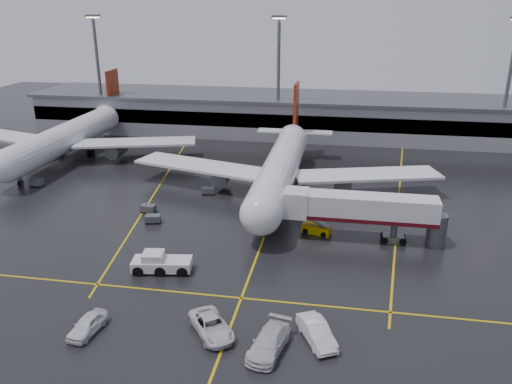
# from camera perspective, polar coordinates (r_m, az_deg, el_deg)

# --- Properties ---
(ground) EXTENTS (220.00, 220.00, 0.00)m
(ground) POSITION_cam_1_polar(r_m,az_deg,el_deg) (72.46, 1.83, -2.52)
(ground) COLOR black
(ground) RESTS_ON ground
(apron_line_centre) EXTENTS (0.25, 90.00, 0.02)m
(apron_line_centre) POSITION_cam_1_polar(r_m,az_deg,el_deg) (72.45, 1.83, -2.51)
(apron_line_centre) COLOR gold
(apron_line_centre) RESTS_ON ground
(apron_line_stop) EXTENTS (60.00, 0.25, 0.02)m
(apron_line_stop) POSITION_cam_1_polar(r_m,az_deg,el_deg) (53.13, -1.64, -11.61)
(apron_line_stop) COLOR gold
(apron_line_stop) RESTS_ON ground
(apron_line_left) EXTENTS (9.99, 69.35, 0.02)m
(apron_line_left) POSITION_cam_1_polar(r_m,az_deg,el_deg) (86.27, -10.45, 0.96)
(apron_line_left) COLOR gold
(apron_line_left) RESTS_ON ground
(apron_line_right) EXTENTS (7.57, 69.64, 0.02)m
(apron_line_right) POSITION_cam_1_polar(r_m,az_deg,el_deg) (81.62, 15.47, -0.59)
(apron_line_right) COLOR gold
(apron_line_right) RESTS_ON ground
(terminal) EXTENTS (122.00, 19.00, 8.60)m
(terminal) POSITION_cam_1_polar(r_m,az_deg,el_deg) (116.89, 5.27, 8.48)
(terminal) COLOR gray
(terminal) RESTS_ON ground
(light_mast_left) EXTENTS (3.00, 1.20, 25.45)m
(light_mast_left) POSITION_cam_1_polar(r_m,az_deg,el_deg) (121.76, -17.03, 13.02)
(light_mast_left) COLOR #595B60
(light_mast_left) RESTS_ON ground
(light_mast_mid) EXTENTS (3.00, 1.20, 25.45)m
(light_mast_mid) POSITION_cam_1_polar(r_m,az_deg,el_deg) (109.93, 2.49, 13.17)
(light_mast_mid) COLOR #595B60
(light_mast_mid) RESTS_ON ground
(light_mast_right) EXTENTS (3.00, 1.20, 25.45)m
(light_mast_right) POSITION_cam_1_polar(r_m,az_deg,el_deg) (113.25, 26.18, 11.38)
(light_mast_right) COLOR #595B60
(light_mast_right) RESTS_ON ground
(main_airliner) EXTENTS (48.80, 45.60, 14.10)m
(main_airliner) POSITION_cam_1_polar(r_m,az_deg,el_deg) (80.05, 2.86, 2.92)
(main_airliner) COLOR silver
(main_airliner) RESTS_ON ground
(second_airliner) EXTENTS (48.80, 45.60, 14.10)m
(second_airliner) POSITION_cam_1_polar(r_m,az_deg,el_deg) (104.47, -19.85, 5.88)
(second_airliner) COLOR silver
(second_airliner) RESTS_ON ground
(jet_bridge) EXTENTS (19.90, 3.40, 6.05)m
(jet_bridge) POSITION_cam_1_polar(r_m,az_deg,el_deg) (64.87, 11.54, -2.00)
(jet_bridge) COLOR silver
(jet_bridge) RESTS_ON ground
(pushback_tractor) EXTENTS (6.80, 3.64, 2.32)m
(pushback_tractor) POSITION_cam_1_polar(r_m,az_deg,el_deg) (58.51, -10.51, -7.74)
(pushback_tractor) COLOR silver
(pushback_tractor) RESTS_ON ground
(belt_loader) EXTENTS (3.95, 2.55, 2.32)m
(belt_loader) POSITION_cam_1_polar(r_m,az_deg,el_deg) (67.11, 6.69, -4.05)
(belt_loader) COLOR #C89A02
(belt_loader) RESTS_ON ground
(service_van_a) EXTENTS (5.62, 6.33, 1.63)m
(service_van_a) POSITION_cam_1_polar(r_m,az_deg,el_deg) (47.91, -4.92, -14.49)
(service_van_a) COLOR silver
(service_van_a) RESTS_ON ground
(service_van_b) EXTENTS (3.67, 6.49, 1.77)m
(service_van_b) POSITION_cam_1_polar(r_m,az_deg,el_deg) (45.73, 1.44, -16.21)
(service_van_b) COLOR silver
(service_van_b) RESTS_ON ground
(service_van_c) EXTENTS (4.15, 5.68, 1.78)m
(service_van_c) POSITION_cam_1_polar(r_m,az_deg,el_deg) (47.17, 6.69, -15.07)
(service_van_c) COLOR white
(service_van_c) RESTS_ON ground
(service_van_d) EXTENTS (2.41, 4.79, 1.57)m
(service_van_d) POSITION_cam_1_polar(r_m,az_deg,el_deg) (50.27, -18.11, -13.75)
(service_van_d) COLOR white
(service_van_d) RESTS_ON ground
(baggage_cart_a) EXTENTS (2.22, 1.67, 1.12)m
(baggage_cart_a) POSITION_cam_1_polar(r_m,az_deg,el_deg) (70.99, -11.30, -2.88)
(baggage_cart_a) COLOR #595B60
(baggage_cart_a) RESTS_ON ground
(baggage_cart_b) EXTENTS (2.11, 1.47, 1.12)m
(baggage_cart_b) POSITION_cam_1_polar(r_m,az_deg,el_deg) (74.59, -11.79, -1.76)
(baggage_cart_b) COLOR #595B60
(baggage_cart_b) RESTS_ON ground
(baggage_cart_c) EXTENTS (2.22, 1.67, 1.12)m
(baggage_cart_c) POSITION_cam_1_polar(r_m,az_deg,el_deg) (80.20, -5.28, 0.18)
(baggage_cart_c) COLOR #595B60
(baggage_cart_c) RESTS_ON ground
(baggage_cart_d) EXTENTS (2.27, 1.78, 1.12)m
(baggage_cart_d) POSITION_cam_1_polar(r_m,az_deg,el_deg) (98.52, -25.18, 2.14)
(baggage_cart_d) COLOR #595B60
(baggage_cart_d) RESTS_ON ground
(baggage_cart_e) EXTENTS (2.08, 1.43, 1.12)m
(baggage_cart_e) POSITION_cam_1_polar(r_m,az_deg,el_deg) (90.57, -23.04, 0.98)
(baggage_cart_e) COLOR #595B60
(baggage_cart_e) RESTS_ON ground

